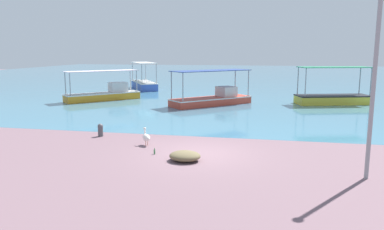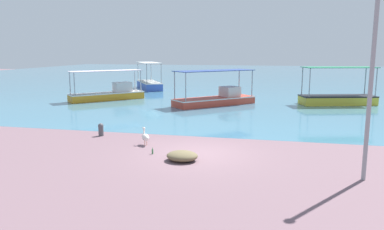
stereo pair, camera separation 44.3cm
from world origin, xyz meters
TOP-DOWN VIEW (x-y plane):
  - ground at (0.00, 0.00)m, footprint 120.00×120.00m
  - harbor_water at (0.00, 48.00)m, footprint 110.00×90.00m
  - fishing_boat_center at (-11.01, 14.96)m, footprint 5.53×5.67m
  - fishing_boat_near_left at (-1.54, 14.10)m, footprint 6.16×6.05m
  - fishing_boat_outer at (7.74, 16.41)m, footprint 6.05×3.44m
  - fishing_boat_far_right at (-10.71, 24.47)m, footprint 4.49×5.86m
  - pelican at (-2.62, 0.82)m, footprint 0.61×0.68m
  - lamp_post at (5.95, -1.92)m, footprint 0.28×0.28m
  - mooring_bollard at (-5.41, 2.08)m, footprint 0.27×0.27m
  - net_pile at (-0.40, -1.16)m, footprint 1.22×1.04m
  - glass_bottle at (-1.83, -0.50)m, footprint 0.07×0.07m

SIDE VIEW (x-z plane):
  - ground at x=0.00m, z-range 0.00..0.00m
  - harbor_water at x=0.00m, z-range 0.00..0.00m
  - glass_bottle at x=-1.83m, z-range -0.03..0.24m
  - net_pile at x=-0.40m, z-range 0.00..0.39m
  - mooring_bollard at x=-5.41m, z-range 0.02..0.66m
  - pelican at x=-2.62m, z-range -0.02..0.78m
  - fishing_boat_outer at x=7.74m, z-range -0.92..2.02m
  - fishing_boat_near_left at x=-1.54m, z-range -0.79..1.91m
  - fishing_boat_far_right at x=-10.71m, z-range -0.87..2.04m
  - fishing_boat_center at x=-11.01m, z-range -0.67..1.85m
  - lamp_post at x=5.95m, z-range 0.37..7.04m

